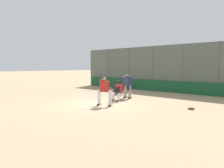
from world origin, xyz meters
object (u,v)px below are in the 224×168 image
(umpire_home, at_px, (127,85))
(fielding_glove_on_dirt, at_px, (191,108))
(spare_bat_near_backstop, at_px, (102,90))
(catcher_behind_plate, at_px, (118,90))
(equipment_bag_dugout_side, at_px, (124,88))
(batter_at_plate, at_px, (104,90))

(umpire_home, bearing_deg, fielding_glove_on_dirt, 172.16)
(spare_bat_near_backstop, bearing_deg, catcher_behind_plate, -121.99)
(spare_bat_near_backstop, height_order, equipment_bag_dugout_side, equipment_bag_dugout_side)
(batter_at_plate, relative_size, fielding_glove_on_dirt, 6.54)
(fielding_glove_on_dirt, bearing_deg, spare_bat_near_backstop, -18.71)
(equipment_bag_dugout_side, bearing_deg, catcher_behind_plate, 125.92)
(spare_bat_near_backstop, height_order, fielding_glove_on_dirt, fielding_glove_on_dirt)
(catcher_behind_plate, height_order, fielding_glove_on_dirt, catcher_behind_plate)
(catcher_behind_plate, height_order, equipment_bag_dugout_side, catcher_behind_plate)
(umpire_home, bearing_deg, catcher_behind_plate, 102.63)
(spare_bat_near_backstop, bearing_deg, fielding_glove_on_dirt, -105.01)
(fielding_glove_on_dirt, bearing_deg, equipment_bag_dugout_side, -30.66)
(catcher_behind_plate, distance_m, umpire_home, 1.22)
(spare_bat_near_backstop, relative_size, fielding_glove_on_dirt, 2.65)
(umpire_home, bearing_deg, equipment_bag_dugout_side, -45.75)
(catcher_behind_plate, xyz_separation_m, fielding_glove_on_dirt, (-4.38, -0.33, -0.58))
(batter_at_plate, distance_m, equipment_bag_dugout_side, 8.15)
(catcher_behind_plate, height_order, spare_bat_near_backstop, catcher_behind_plate)
(umpire_home, xyz_separation_m, spare_bat_near_backstop, (4.58, -2.26, -0.85))
(umpire_home, height_order, equipment_bag_dugout_side, umpire_home)
(umpire_home, height_order, spare_bat_near_backstop, umpire_home)
(spare_bat_near_backstop, distance_m, fielding_glove_on_dirt, 9.68)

